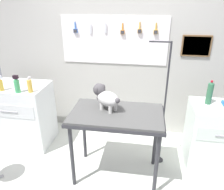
{
  "coord_description": "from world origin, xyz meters",
  "views": [
    {
      "loc": [
        0.39,
        -1.94,
        2.04
      ],
      "look_at": [
        0.05,
        0.19,
        1.08
      ],
      "focal_mm": 35.25,
      "sensor_mm": 36.0,
      "label": 1
    }
  ],
  "objects_px": {
    "counter_left": "(23,115)",
    "cabinet_right": "(215,136)",
    "grooming_table": "(116,120)",
    "dog": "(105,97)",
    "grooming_arm": "(163,112)",
    "conditioner_bottle": "(30,86)",
    "soda_bottle": "(210,93)"
  },
  "relations": [
    {
      "from": "counter_left",
      "to": "cabinet_right",
      "type": "height_order",
      "value": "counter_left"
    },
    {
      "from": "grooming_table",
      "to": "dog",
      "type": "height_order",
      "value": "dog"
    },
    {
      "from": "grooming_table",
      "to": "grooming_arm",
      "type": "distance_m",
      "value": 0.63
    },
    {
      "from": "dog",
      "to": "counter_left",
      "type": "xyz_separation_m",
      "value": [
        -1.32,
        0.4,
        -0.56
      ]
    },
    {
      "from": "conditioner_bottle",
      "to": "dog",
      "type": "bearing_deg",
      "value": -11.41
    },
    {
      "from": "grooming_table",
      "to": "cabinet_right",
      "type": "height_order",
      "value": "grooming_table"
    },
    {
      "from": "dog",
      "to": "grooming_table",
      "type": "bearing_deg",
      "value": -26.76
    },
    {
      "from": "grooming_arm",
      "to": "dog",
      "type": "distance_m",
      "value": 0.77
    },
    {
      "from": "grooming_table",
      "to": "cabinet_right",
      "type": "bearing_deg",
      "value": 17.33
    },
    {
      "from": "dog",
      "to": "soda_bottle",
      "type": "xyz_separation_m",
      "value": [
        1.2,
        0.37,
        -0.03
      ]
    },
    {
      "from": "counter_left",
      "to": "cabinet_right",
      "type": "distance_m",
      "value": 2.67
    },
    {
      "from": "cabinet_right",
      "to": "counter_left",
      "type": "bearing_deg",
      "value": 178.14
    },
    {
      "from": "grooming_table",
      "to": "counter_left",
      "type": "height_order",
      "value": "counter_left"
    },
    {
      "from": "dog",
      "to": "soda_bottle",
      "type": "height_order",
      "value": "dog"
    },
    {
      "from": "grooming_arm",
      "to": "counter_left",
      "type": "xyz_separation_m",
      "value": [
        -1.99,
        0.13,
        -0.29
      ]
    },
    {
      "from": "conditioner_bottle",
      "to": "soda_bottle",
      "type": "relative_size",
      "value": 0.72
    },
    {
      "from": "counter_left",
      "to": "cabinet_right",
      "type": "relative_size",
      "value": 1.09
    },
    {
      "from": "grooming_arm",
      "to": "soda_bottle",
      "type": "distance_m",
      "value": 0.59
    },
    {
      "from": "grooming_arm",
      "to": "dog",
      "type": "height_order",
      "value": "grooming_arm"
    },
    {
      "from": "grooming_arm",
      "to": "soda_bottle",
      "type": "bearing_deg",
      "value": 11.45
    },
    {
      "from": "dog",
      "to": "cabinet_right",
      "type": "xyz_separation_m",
      "value": [
        1.35,
        0.31,
        -0.6
      ]
    },
    {
      "from": "conditioner_bottle",
      "to": "counter_left",
      "type": "bearing_deg",
      "value": 147.71
    },
    {
      "from": "dog",
      "to": "counter_left",
      "type": "relative_size",
      "value": 0.4
    },
    {
      "from": "grooming_arm",
      "to": "soda_bottle",
      "type": "relative_size",
      "value": 5.41
    },
    {
      "from": "grooming_table",
      "to": "conditioner_bottle",
      "type": "bearing_deg",
      "value": 166.64
    },
    {
      "from": "dog",
      "to": "cabinet_right",
      "type": "bearing_deg",
      "value": 12.93
    },
    {
      "from": "cabinet_right",
      "to": "dog",
      "type": "bearing_deg",
      "value": -167.07
    },
    {
      "from": "grooming_table",
      "to": "conditioner_bottle",
      "type": "relative_size",
      "value": 4.94
    },
    {
      "from": "counter_left",
      "to": "grooming_table",
      "type": "bearing_deg",
      "value": -17.71
    },
    {
      "from": "grooming_arm",
      "to": "dog",
      "type": "xyz_separation_m",
      "value": [
        -0.67,
        -0.26,
        0.27
      ]
    },
    {
      "from": "dog",
      "to": "soda_bottle",
      "type": "bearing_deg",
      "value": 17.13
    },
    {
      "from": "grooming_arm",
      "to": "conditioner_bottle",
      "type": "relative_size",
      "value": 7.56
    }
  ]
}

